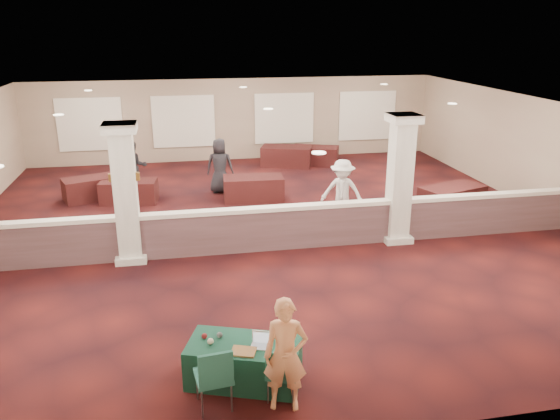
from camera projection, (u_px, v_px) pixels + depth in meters
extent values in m
plane|color=#3F110F|center=(269.00, 227.00, 14.72)|extent=(16.00, 16.00, 0.00)
cube|color=gray|center=(235.00, 120.00, 21.64)|extent=(16.00, 0.04, 3.20)
cube|color=gray|center=(377.00, 331.00, 6.77)|extent=(16.00, 0.04, 3.20)
cube|color=gray|center=(543.00, 157.00, 15.63)|extent=(0.04, 16.00, 3.20)
cube|color=silver|center=(268.00, 108.00, 13.68)|extent=(16.00, 16.00, 0.02)
cube|color=#4C3333|center=(279.00, 230.00, 13.17)|extent=(15.60, 0.20, 1.00)
cube|color=white|center=(279.00, 208.00, 12.99)|extent=(15.60, 0.28, 0.10)
cube|color=beige|center=(126.00, 194.00, 12.19)|extent=(0.50, 0.50, 3.20)
cube|color=beige|center=(132.00, 257.00, 12.68)|extent=(0.70, 0.70, 0.16)
cube|color=beige|center=(119.00, 128.00, 11.70)|extent=(0.72, 0.72, 0.20)
cube|color=beige|center=(400.00, 179.00, 13.34)|extent=(0.50, 0.50, 3.20)
cube|color=beige|center=(395.00, 237.00, 13.84)|extent=(0.70, 0.70, 0.16)
cube|color=beige|center=(404.00, 118.00, 12.86)|extent=(0.72, 0.72, 0.20)
cylinder|color=brown|center=(111.00, 178.00, 12.01)|extent=(0.12, 0.12, 0.18)
cylinder|color=white|center=(111.00, 178.00, 12.01)|extent=(0.09, 0.09, 0.10)
cylinder|color=brown|center=(137.00, 176.00, 12.11)|extent=(0.12, 0.12, 0.18)
cylinder|color=white|center=(137.00, 176.00, 12.11)|extent=(0.09, 0.09, 0.10)
cube|color=#103A2B|center=(244.00, 362.00, 8.31)|extent=(1.88, 1.37, 0.65)
cube|color=#1C5248|center=(283.00, 372.00, 7.90)|extent=(0.57, 0.57, 0.06)
cube|color=#1C5248|center=(280.00, 366.00, 7.64)|extent=(0.41, 0.20, 0.42)
cylinder|color=slate|center=(268.00, 392.00, 7.84)|extent=(0.03, 0.03, 0.40)
cylinder|color=slate|center=(293.00, 395.00, 7.77)|extent=(0.03, 0.03, 0.40)
cylinder|color=slate|center=(273.00, 376.00, 8.18)|extent=(0.03, 0.03, 0.40)
cylinder|color=slate|center=(297.00, 379.00, 8.11)|extent=(0.03, 0.03, 0.40)
cube|color=#1C5248|center=(213.00, 376.00, 7.70)|extent=(0.56, 0.56, 0.07)
cube|color=#1C5248|center=(216.00, 369.00, 7.41)|extent=(0.49, 0.11, 0.48)
cylinder|color=slate|center=(202.00, 404.00, 7.54)|extent=(0.03, 0.03, 0.46)
cylinder|color=slate|center=(232.00, 398.00, 7.66)|extent=(0.03, 0.03, 0.46)
cylinder|color=slate|center=(197.00, 386.00, 7.92)|extent=(0.03, 0.03, 0.46)
cylinder|color=slate|center=(225.00, 381.00, 8.04)|extent=(0.03, 0.03, 0.46)
imported|color=#F6996B|center=(286.00, 355.00, 7.58)|extent=(0.69, 0.53, 1.70)
cube|color=black|center=(129.00, 191.00, 16.72)|extent=(1.77, 1.06, 0.68)
cube|color=black|center=(253.00, 188.00, 16.91)|extent=(1.87, 1.01, 0.74)
cube|color=black|center=(452.00, 199.00, 15.85)|extent=(2.08, 1.49, 0.76)
cube|color=black|center=(93.00, 188.00, 16.99)|extent=(1.92, 1.41, 0.70)
cube|color=black|center=(287.00, 156.00, 20.96)|extent=(2.09, 1.52, 0.76)
cube|color=black|center=(315.00, 156.00, 21.17)|extent=(1.95, 1.46, 0.71)
imported|color=black|center=(134.00, 167.00, 17.51)|extent=(0.88, 0.60, 1.68)
imported|color=silver|center=(342.00, 192.00, 14.79)|extent=(1.25, 0.97, 1.78)
imported|color=black|center=(410.00, 144.00, 20.93)|extent=(1.04, 0.96, 1.63)
imported|color=black|center=(220.00, 166.00, 17.51)|extent=(0.95, 0.63, 1.77)
cube|color=#BABBBF|center=(261.00, 346.00, 8.12)|extent=(0.35, 0.29, 0.02)
cube|color=#BABBBF|center=(262.00, 336.00, 8.18)|extent=(0.28, 0.11, 0.20)
cube|color=silver|center=(262.00, 337.00, 8.18)|extent=(0.25, 0.09, 0.17)
cube|color=orange|center=(244.00, 351.00, 7.99)|extent=(0.43, 0.37, 0.03)
sphere|color=beige|center=(210.00, 341.00, 8.18)|extent=(0.10, 0.10, 0.10)
sphere|color=maroon|center=(204.00, 336.00, 8.32)|extent=(0.09, 0.09, 0.09)
sphere|color=#4B4B50|center=(220.00, 335.00, 8.35)|extent=(0.09, 0.09, 0.09)
cube|color=red|center=(279.00, 356.00, 7.89)|extent=(0.11, 0.06, 0.01)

